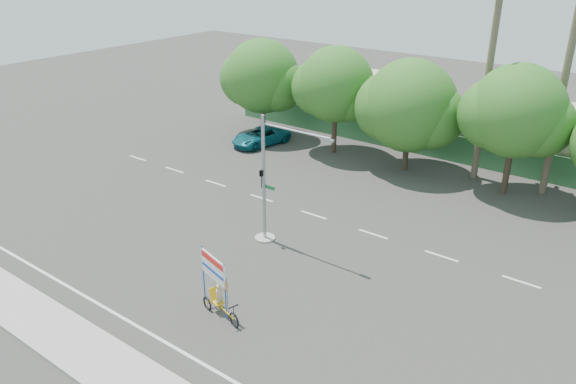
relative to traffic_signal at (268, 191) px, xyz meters
The scene contains 14 objects.
ground 5.40m from the traffic_signal, 61.13° to the right, with size 120.00×120.00×0.00m, color #33302D.
sidewalk_near 12.04m from the traffic_signal, 79.17° to the right, with size 50.00×2.40×0.12m, color gray.
fence 17.76m from the traffic_signal, 82.85° to the left, with size 38.00×0.08×2.00m, color #336B3D.
building_left 23.38m from the traffic_signal, 109.52° to the left, with size 12.00×8.00×4.00m, color #BFB298.
building_right 24.29m from the traffic_signal, 65.15° to the left, with size 14.00×8.00×3.60m, color #BFB298.
tree_far_left 18.45m from the traffic_signal, 130.22° to the left, with size 7.14×6.00×7.96m.
tree_left 14.99m from the traffic_signal, 109.08° to the left, with size 6.66×5.60×8.07m.
tree_center 14.15m from the traffic_signal, 85.33° to the left, with size 7.62×6.40×7.85m.
tree_right 16.38m from the traffic_signal, 59.83° to the left, with size 6.90×5.80×8.36m.
palm_tall 20.04m from the traffic_signal, 56.69° to the left, with size 3.73×3.79×17.45m.
palm_short 17.56m from the traffic_signal, 69.84° to the left, with size 3.73×3.79×14.45m.
traffic_signal is the anchor object (origin of this frame).
trike_billboard 6.99m from the traffic_signal, 70.51° to the right, with size 2.79×1.12×2.83m.
pickup_truck 16.02m from the traffic_signal, 130.92° to the left, with size 2.27×4.93×1.37m, color #0E5967.
Camera 1 is at (14.67, -16.84, 14.83)m, focal length 35.00 mm.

